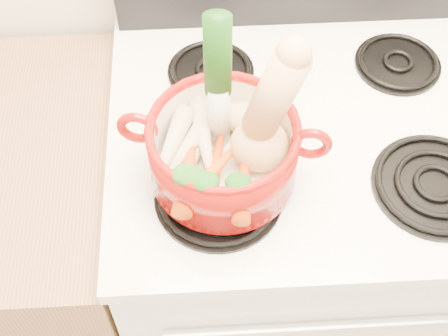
{
  "coord_description": "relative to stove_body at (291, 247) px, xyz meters",
  "views": [
    {
      "loc": [
        -0.21,
        0.65,
        1.86
      ],
      "look_at": [
        -0.18,
        1.26,
        1.01
      ],
      "focal_mm": 50.0,
      "sensor_mm": 36.0,
      "label": 1
    }
  ],
  "objects": [
    {
      "name": "stove_body",
      "position": [
        0.0,
        0.0,
        0.0
      ],
      "size": [
        0.76,
        0.65,
        0.92
      ],
      "primitive_type": "cube",
      "color": "white",
      "rests_on": "floor"
    },
    {
      "name": "cooktop",
      "position": [
        0.0,
        0.0,
        0.47
      ],
      "size": [
        0.78,
        0.67,
        0.03
      ],
      "primitive_type": "cube",
      "color": "white",
      "rests_on": "stove_body"
    },
    {
      "name": "oven_handle",
      "position": [
        0.0,
        -0.34,
        0.32
      ],
      "size": [
        0.6,
        0.02,
        0.02
      ],
      "primitive_type": "cylinder",
      "rotation": [
        0.0,
        1.57,
        0.0
      ],
      "color": "silver",
      "rests_on": "stove_body"
    },
    {
      "name": "burner_front_left",
      "position": [
        -0.19,
        -0.16,
        0.5
      ],
      "size": [
        0.22,
        0.22,
        0.02
      ],
      "primitive_type": "cylinder",
      "color": "black",
      "rests_on": "cooktop"
    },
    {
      "name": "burner_front_right",
      "position": [
        0.19,
        -0.16,
        0.5
      ],
      "size": [
        0.22,
        0.22,
        0.02
      ],
      "primitive_type": "cylinder",
      "color": "black",
      "rests_on": "cooktop"
    },
    {
      "name": "burner_back_left",
      "position": [
        -0.19,
        0.14,
        0.5
      ],
      "size": [
        0.17,
        0.17,
        0.02
      ],
      "primitive_type": "cylinder",
      "color": "black",
      "rests_on": "cooktop"
    },
    {
      "name": "burner_back_right",
      "position": [
        0.19,
        0.14,
        0.5
      ],
      "size": [
        0.17,
        0.17,
        0.02
      ],
      "primitive_type": "cylinder",
      "color": "black",
      "rests_on": "cooktop"
    },
    {
      "name": "dutch_oven",
      "position": [
        -0.18,
        -0.12,
        0.57
      ],
      "size": [
        0.29,
        0.29,
        0.12
      ],
      "primitive_type": "cylinder",
      "rotation": [
        0.0,
        0.0,
        -0.17
      ],
      "color": "maroon",
      "rests_on": "burner_front_left"
    },
    {
      "name": "pot_handle_left",
      "position": [
        -0.32,
        -0.1,
        0.61
      ],
      "size": [
        0.07,
        0.03,
        0.07
      ],
      "primitive_type": "torus",
      "rotation": [
        1.57,
        0.0,
        -0.17
      ],
      "color": "maroon",
      "rests_on": "dutch_oven"
    },
    {
      "name": "pot_handle_right",
      "position": [
        -0.04,
        -0.15,
        0.61
      ],
      "size": [
        0.07,
        0.03,
        0.07
      ],
      "primitive_type": "torus",
      "rotation": [
        1.57,
        0.0,
        -0.17
      ],
      "color": "maroon",
      "rests_on": "dutch_oven"
    },
    {
      "name": "squash",
      "position": [
        -0.1,
        -0.12,
        0.66
      ],
      "size": [
        0.18,
        0.13,
        0.27
      ],
      "primitive_type": null,
      "rotation": [
        0.0,
        0.26,
        -0.2
      ],
      "color": "#DEAC71",
      "rests_on": "dutch_oven"
    },
    {
      "name": "leek",
      "position": [
        -0.18,
        -0.06,
        0.68
      ],
      "size": [
        0.05,
        0.05,
        0.29
      ],
      "primitive_type": "cylinder",
      "rotation": [
        -0.02,
        0.0,
        -0.06
      ],
      "color": "beige",
      "rests_on": "dutch_oven"
    },
    {
      "name": "ginger",
      "position": [
        -0.14,
        -0.04,
        0.56
      ],
      "size": [
        0.09,
        0.07,
        0.05
      ],
      "primitive_type": "ellipsoid",
      "rotation": [
        0.0,
        0.0,
        -0.02
      ],
      "color": "tan",
      "rests_on": "dutch_oven"
    },
    {
      "name": "parsnip_0",
      "position": [
        -0.22,
        -0.09,
        0.56
      ],
      "size": [
        0.1,
        0.2,
        0.05
      ],
      "primitive_type": "cone",
      "rotation": [
        1.66,
        0.0,
        -0.33
      ],
      "color": "beige",
      "rests_on": "dutch_oven"
    },
    {
      "name": "parsnip_1",
      "position": [
        -0.24,
        -0.1,
        0.57
      ],
      "size": [
        0.16,
        0.2,
        0.06
      ],
      "primitive_type": "cone",
      "rotation": [
        1.66,
        0.0,
        -0.61
      ],
      "color": "beige",
      "rests_on": "dutch_oven"
    },
    {
      "name": "parsnip_2",
      "position": [
        -0.21,
        -0.1,
        0.57
      ],
      "size": [
        0.06,
        0.19,
        0.06
      ],
      "primitive_type": "cone",
      "rotation": [
        1.66,
        0.0,
        0.12
      ],
      "color": "beige",
      "rests_on": "dutch_oven"
    },
    {
      "name": "parsnip_3",
      "position": [
        -0.27,
        -0.12,
        0.57
      ],
      "size": [
        0.1,
        0.18,
        0.05
      ],
      "primitive_type": "cone",
      "rotation": [
        1.66,
        0.0,
        -0.37
      ],
      "color": "beige",
      "rests_on": "dutch_oven"
    },
    {
      "name": "carrot_0",
      "position": [
        -0.2,
        -0.14,
        0.55
      ],
      "size": [
        0.07,
        0.18,
        0.05
      ],
      "primitive_type": "cone",
      "rotation": [
        1.66,
        0.0,
        -0.22
      ],
      "color": "#D5430A",
      "rests_on": "dutch_oven"
    },
    {
      "name": "carrot_1",
      "position": [
        -0.24,
        -0.15,
        0.56
      ],
      "size": [
        0.06,
        0.17,
        0.05
      ],
      "primitive_type": "cone",
      "rotation": [
        1.66,
        0.0,
        -0.16
      ],
      "color": "#BC3F09",
      "rests_on": "dutch_oven"
    },
    {
      "name": "carrot_2",
      "position": [
        -0.15,
        -0.17,
        0.56
      ],
      "size": [
        0.05,
        0.17,
        0.04
      ],
      "primitive_type": "cone",
      "rotation": [
        1.66,
        0.0,
        -0.12
      ],
      "color": "red",
      "rests_on": "dutch_oven"
    },
    {
      "name": "carrot_3",
      "position": [
        -0.2,
        -0.17,
        0.57
      ],
      "size": [
        0.12,
        0.13,
        0.04
      ],
      "primitive_type": "cone",
      "rotation": [
        1.66,
        0.0,
        -0.72
      ],
      "color": "#DE5D0B",
      "rests_on": "dutch_oven"
    }
  ]
}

